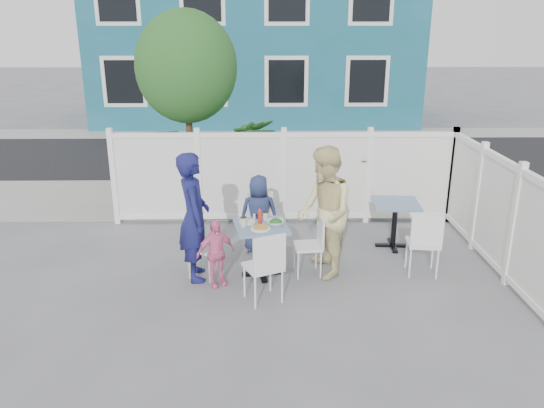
{
  "coord_description": "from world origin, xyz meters",
  "views": [
    {
      "loc": [
        -0.24,
        -6.35,
        3.28
      ],
      "look_at": [
        -0.13,
        0.73,
        0.9
      ],
      "focal_mm": 35.0,
      "sensor_mm": 36.0,
      "label": 1
    }
  ],
  "objects_px": {
    "man": "(194,217)",
    "woman": "(324,213)",
    "utility_cabinet": "(162,167)",
    "spare_table": "(395,212)",
    "main_table": "(261,237)",
    "chair_near": "(266,263)",
    "boy": "(259,214)",
    "toddler": "(216,253)",
    "chair_left": "(200,242)",
    "chair_back": "(262,219)",
    "chair_right": "(313,240)"
  },
  "relations": [
    {
      "from": "chair_near",
      "to": "main_table",
      "type": "bearing_deg",
      "value": 69.71
    },
    {
      "from": "chair_back",
      "to": "chair_near",
      "type": "relative_size",
      "value": 0.97
    },
    {
      "from": "chair_near",
      "to": "woman",
      "type": "distance_m",
      "value": 1.19
    },
    {
      "from": "utility_cabinet",
      "to": "woman",
      "type": "xyz_separation_m",
      "value": [
        2.85,
        -3.65,
        0.3
      ]
    },
    {
      "from": "chair_near",
      "to": "man",
      "type": "bearing_deg",
      "value": 117.95
    },
    {
      "from": "utility_cabinet",
      "to": "chair_left",
      "type": "xyz_separation_m",
      "value": [
        1.16,
        -3.66,
        -0.11
      ]
    },
    {
      "from": "woman",
      "to": "chair_back",
      "type": "bearing_deg",
      "value": -141.17
    },
    {
      "from": "man",
      "to": "boy",
      "type": "xyz_separation_m",
      "value": [
        0.85,
        0.92,
        -0.28
      ]
    },
    {
      "from": "chair_near",
      "to": "man",
      "type": "distance_m",
      "value": 1.24
    },
    {
      "from": "main_table",
      "to": "spare_table",
      "type": "height_order",
      "value": "main_table"
    },
    {
      "from": "woman",
      "to": "boy",
      "type": "height_order",
      "value": "woman"
    },
    {
      "from": "chair_back",
      "to": "utility_cabinet",
      "type": "bearing_deg",
      "value": -69.48
    },
    {
      "from": "main_table",
      "to": "utility_cabinet",
      "type": "bearing_deg",
      "value": 118.54
    },
    {
      "from": "utility_cabinet",
      "to": "chair_back",
      "type": "xyz_separation_m",
      "value": [
        2.0,
        -2.86,
        -0.07
      ]
    },
    {
      "from": "chair_right",
      "to": "toddler",
      "type": "height_order",
      "value": "toddler"
    },
    {
      "from": "chair_left",
      "to": "man",
      "type": "relative_size",
      "value": 0.48
    },
    {
      "from": "boy",
      "to": "man",
      "type": "bearing_deg",
      "value": 43.43
    },
    {
      "from": "main_table",
      "to": "man",
      "type": "distance_m",
      "value": 0.95
    },
    {
      "from": "chair_left",
      "to": "man",
      "type": "bearing_deg",
      "value": -13.66
    },
    {
      "from": "toddler",
      "to": "chair_near",
      "type": "bearing_deg",
      "value": -66.27
    },
    {
      "from": "man",
      "to": "boy",
      "type": "distance_m",
      "value": 1.29
    },
    {
      "from": "chair_near",
      "to": "woman",
      "type": "relative_size",
      "value": 0.52
    },
    {
      "from": "chair_near",
      "to": "boy",
      "type": "height_order",
      "value": "boy"
    },
    {
      "from": "man",
      "to": "woman",
      "type": "xyz_separation_m",
      "value": [
        1.74,
        0.07,
        0.02
      ]
    },
    {
      "from": "chair_right",
      "to": "toddler",
      "type": "distance_m",
      "value": 1.35
    },
    {
      "from": "utility_cabinet",
      "to": "chair_back",
      "type": "height_order",
      "value": "utility_cabinet"
    },
    {
      "from": "spare_table",
      "to": "woman",
      "type": "relative_size",
      "value": 0.41
    },
    {
      "from": "chair_left",
      "to": "chair_near",
      "type": "bearing_deg",
      "value": 71.04
    },
    {
      "from": "chair_back",
      "to": "boy",
      "type": "xyz_separation_m",
      "value": [
        -0.04,
        0.05,
        0.06
      ]
    },
    {
      "from": "chair_back",
      "to": "man",
      "type": "relative_size",
      "value": 0.52
    },
    {
      "from": "chair_left",
      "to": "chair_right",
      "type": "distance_m",
      "value": 1.55
    },
    {
      "from": "main_table",
      "to": "chair_near",
      "type": "bearing_deg",
      "value": -85.84
    },
    {
      "from": "main_table",
      "to": "toddler",
      "type": "xyz_separation_m",
      "value": [
        -0.6,
        -0.3,
        -0.11
      ]
    },
    {
      "from": "chair_right",
      "to": "toddler",
      "type": "relative_size",
      "value": 0.92
    },
    {
      "from": "utility_cabinet",
      "to": "spare_table",
      "type": "xyz_separation_m",
      "value": [
        4.05,
        -2.72,
        -0.04
      ]
    },
    {
      "from": "spare_table",
      "to": "chair_left",
      "type": "bearing_deg",
      "value": -161.98
    },
    {
      "from": "main_table",
      "to": "chair_back",
      "type": "height_order",
      "value": "chair_back"
    },
    {
      "from": "chair_back",
      "to": "boy",
      "type": "relative_size",
      "value": 0.77
    },
    {
      "from": "main_table",
      "to": "spare_table",
      "type": "relative_size",
      "value": 1.08
    },
    {
      "from": "boy",
      "to": "toddler",
      "type": "distance_m",
      "value": 1.3
    },
    {
      "from": "main_table",
      "to": "spare_table",
      "type": "bearing_deg",
      "value": 24.95
    },
    {
      "from": "utility_cabinet",
      "to": "chair_near",
      "type": "distance_m",
      "value": 4.91
    },
    {
      "from": "chair_right",
      "to": "man",
      "type": "height_order",
      "value": "man"
    },
    {
      "from": "utility_cabinet",
      "to": "woman",
      "type": "relative_size",
      "value": 0.67
    },
    {
      "from": "utility_cabinet",
      "to": "main_table",
      "type": "distance_m",
      "value": 4.18
    },
    {
      "from": "spare_table",
      "to": "chair_near",
      "type": "height_order",
      "value": "chair_near"
    },
    {
      "from": "utility_cabinet",
      "to": "chair_near",
      "type": "relative_size",
      "value": 1.29
    },
    {
      "from": "main_table",
      "to": "spare_table",
      "type": "distance_m",
      "value": 2.27
    },
    {
      "from": "chair_left",
      "to": "chair_back",
      "type": "bearing_deg",
      "value": 156.02
    },
    {
      "from": "utility_cabinet",
      "to": "toddler",
      "type": "distance_m",
      "value": 4.21
    }
  ]
}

